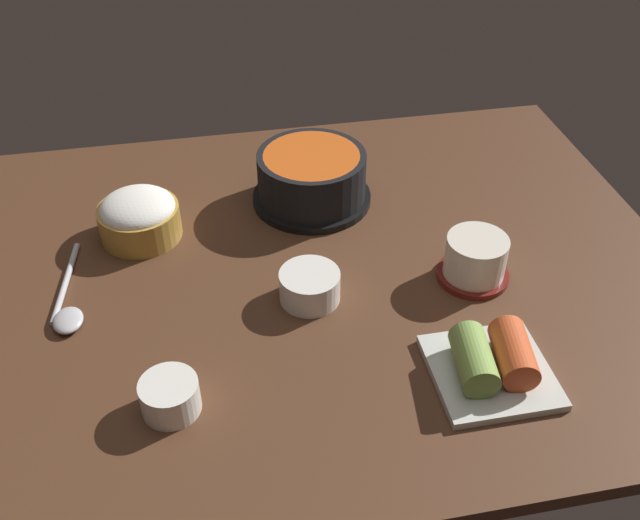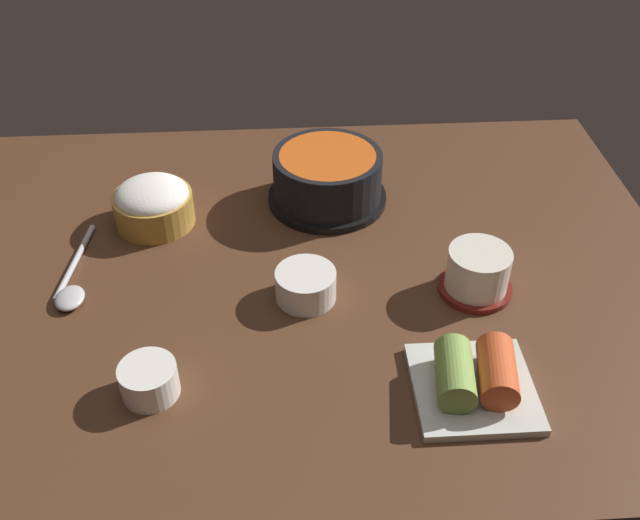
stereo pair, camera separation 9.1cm
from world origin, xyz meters
TOP-DOWN VIEW (x-y plane):
  - dining_table at (0.00, 0.00)cm, footprint 100.00×76.00cm
  - stone_pot at (4.20, 15.69)cm, footprint 17.52×17.52cm
  - rice_bowl at (-20.64, 11.73)cm, footprint 11.15×11.15cm
  - tea_cup_with_saucer at (21.46, -5.63)cm, footprint 9.31×9.31cm
  - banchan_cup_center at (-0.32, -5.57)cm, footprint 7.61×7.61cm
  - kimchi_plate at (17.46, -22.00)cm, footprint 13.11×13.11cm
  - side_bowl_near at (-17.58, -19.98)cm, footprint 6.32×6.32cm
  - spoon at (-29.65, -2.31)cm, footprint 4.06×17.67cm

SIDE VIEW (x-z plane):
  - dining_table at x=0.00cm, z-range 0.00..2.00cm
  - spoon at x=-29.65cm, z-range 1.94..3.29cm
  - kimchi_plate at x=17.46cm, z-range 1.50..6.61cm
  - side_bowl_near at x=-17.58cm, z-range 2.13..6.00cm
  - banchan_cup_center at x=-0.32cm, z-range 2.13..6.10cm
  - tea_cup_with_saucer at x=21.46cm, z-range 1.99..8.16cm
  - rice_bowl at x=-20.64cm, z-range 1.99..8.59cm
  - stone_pot at x=4.20cm, z-range 2.10..9.89cm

